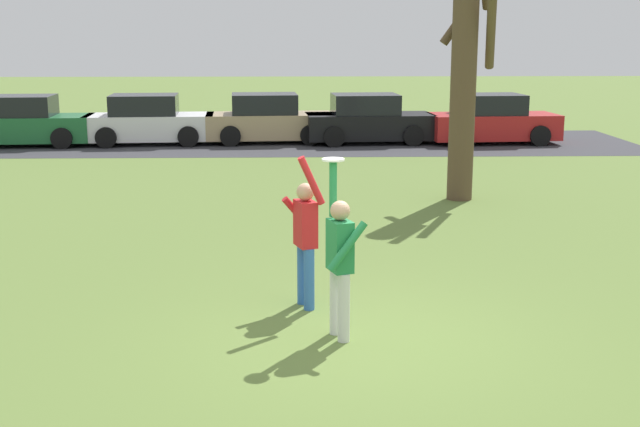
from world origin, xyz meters
The scene contains 11 objects.
ground_plane centered at (0.00, 0.00, 0.00)m, with size 120.00×120.00×0.00m, color olive.
person_catcher centered at (-0.19, 0.05, 0.98)m, with size 0.48×0.59×2.08m.
person_defender centered at (-0.58, 1.18, 0.98)m, with size 0.56×0.63×2.04m.
frisbee_disc centered at (-0.27, 0.26, 2.09)m, with size 0.26×0.26×0.02m, color white.
parked_car_green centered at (-9.34, 17.28, 0.73)m, with size 4.22×2.26×1.59m.
parked_car_white centered at (-5.47, 17.60, 0.73)m, with size 4.22×2.26×1.59m.
parked_car_tan centered at (-1.61, 17.86, 0.73)m, with size 4.22×2.26×1.59m.
parked_car_black centered at (1.67, 17.61, 0.73)m, with size 4.22×2.26×1.59m.
parked_car_red centered at (5.69, 17.48, 0.73)m, with size 4.22×2.26×1.59m.
parking_strip centered at (-1.82, 17.66, 0.00)m, with size 24.35×6.40×0.01m, color #38383D.
bare_tree_tall centered at (2.86, 8.25, 2.64)m, with size 1.20×1.21×5.11m.
Camera 1 is at (-0.69, -9.10, 3.52)m, focal length 46.09 mm.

